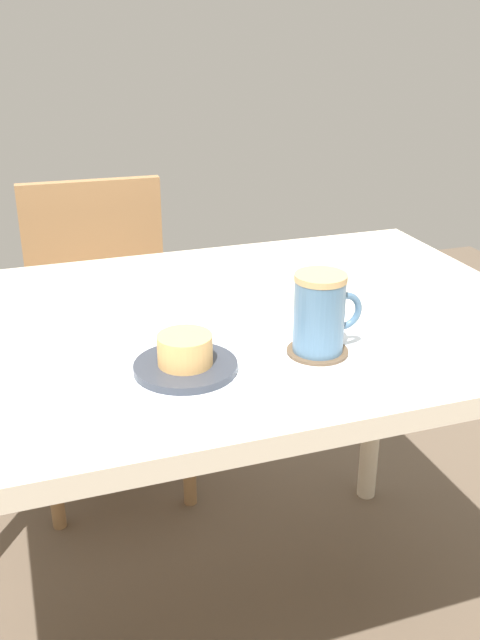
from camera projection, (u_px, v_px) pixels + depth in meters
name	position (u px, v px, depth m)	size (l,w,h in m)	color
ground_plane	(223.00, 636.00, 1.57)	(4.40, 4.40, 0.02)	brown
dining_table	(219.00, 361.00, 1.30)	(1.17, 0.78, 0.75)	beige
wooden_chair	(104.00, 320.00, 1.96)	(0.44, 0.44, 0.83)	#997047
placemat	(248.00, 358.00, 1.11)	(0.43, 0.32, 0.00)	white
pastry_plate	(186.00, 367.00, 1.07)	(0.16, 0.16, 0.01)	#333842
pastry	(185.00, 349.00, 1.05)	(0.08, 0.08, 0.05)	#E0A860
coffee_coaster	(317.00, 351.00, 1.12)	(0.10, 0.10, 0.01)	brown
coffee_mug	(320.00, 313.00, 1.10)	(0.11, 0.08, 0.13)	slate
paper_napkin	(452.00, 343.00, 1.16)	(0.15, 0.15, 0.00)	silver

